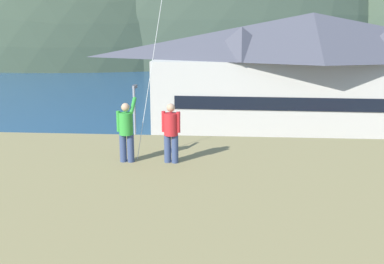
{
  "coord_description": "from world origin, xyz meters",
  "views": [
    {
      "loc": [
        2.76,
        -20.23,
        10.74
      ],
      "look_at": [
        0.53,
        9.0,
        3.71
      ],
      "focal_mm": 43.13,
      "sensor_mm": 36.0,
      "label": 1
    }
  ],
  "objects_px": {
    "harbor_lodge": "(310,75)",
    "parked_car_back_row_right": "(211,225)",
    "parked_car_mid_row_far": "(46,223)",
    "parking_light_pole": "(135,124)",
    "moored_boat_wharfside": "(186,106)",
    "person_kite_flyer": "(126,130)",
    "person_companion": "(171,131)",
    "parked_car_corner_spot": "(165,183)",
    "parked_car_back_row_left": "(293,181)",
    "parked_car_lone_by_shed": "(69,181)",
    "parked_car_front_row_end": "(323,224)",
    "wharf_dock": "(216,111)"
  },
  "relations": [
    {
      "from": "moored_boat_wharfside",
      "to": "person_kite_flyer",
      "type": "relative_size",
      "value": 4.64
    },
    {
      "from": "parked_car_corner_spot",
      "to": "person_companion",
      "type": "relative_size",
      "value": 2.42
    },
    {
      "from": "parked_car_back_row_left",
      "to": "parked_car_corner_spot",
      "type": "xyz_separation_m",
      "value": [
        -7.89,
        -0.9,
        0.0
      ]
    },
    {
      "from": "wharf_dock",
      "to": "parked_car_mid_row_far",
      "type": "xyz_separation_m",
      "value": [
        -7.59,
        -33.64,
        0.71
      ]
    },
    {
      "from": "moored_boat_wharfside",
      "to": "parked_car_corner_spot",
      "type": "height_order",
      "value": "moored_boat_wharfside"
    },
    {
      "from": "parking_light_pole",
      "to": "parked_car_back_row_left",
      "type": "bearing_deg",
      "value": -16.95
    },
    {
      "from": "harbor_lodge",
      "to": "parked_car_back_row_left",
      "type": "xyz_separation_m",
      "value": [
        -3.28,
        -14.74,
        -5.03
      ]
    },
    {
      "from": "parked_car_mid_row_far",
      "to": "parking_light_pole",
      "type": "xyz_separation_m",
      "value": [
        2.46,
        10.33,
        2.77
      ]
    },
    {
      "from": "moored_boat_wharfside",
      "to": "parked_car_back_row_left",
      "type": "distance_m",
      "value": 28.99
    },
    {
      "from": "parked_car_back_row_left",
      "to": "parking_light_pole",
      "type": "height_order",
      "value": "parking_light_pole"
    },
    {
      "from": "harbor_lodge",
      "to": "parked_car_mid_row_far",
      "type": "distance_m",
      "value": 27.71
    },
    {
      "from": "parked_car_back_row_left",
      "to": "parked_car_lone_by_shed",
      "type": "height_order",
      "value": "same"
    },
    {
      "from": "moored_boat_wharfside",
      "to": "parked_car_back_row_left",
      "type": "xyz_separation_m",
      "value": [
        9.1,
        -27.52,
        0.34
      ]
    },
    {
      "from": "harbor_lodge",
      "to": "parked_car_back_row_right",
      "type": "height_order",
      "value": "harbor_lodge"
    },
    {
      "from": "moored_boat_wharfside",
      "to": "person_kite_flyer",
      "type": "height_order",
      "value": "person_kite_flyer"
    },
    {
      "from": "wharf_dock",
      "to": "person_companion",
      "type": "distance_m",
      "value": 41.98
    },
    {
      "from": "parked_car_corner_spot",
      "to": "parked_car_back_row_right",
      "type": "distance_m",
      "value": 6.54
    },
    {
      "from": "person_kite_flyer",
      "to": "person_companion",
      "type": "height_order",
      "value": "person_kite_flyer"
    },
    {
      "from": "parked_car_corner_spot",
      "to": "parked_car_front_row_end",
      "type": "bearing_deg",
      "value": -32.09
    },
    {
      "from": "parked_car_front_row_end",
      "to": "parked_car_mid_row_far",
      "type": "height_order",
      "value": "same"
    },
    {
      "from": "parking_light_pole",
      "to": "wharf_dock",
      "type": "bearing_deg",
      "value": 77.59
    },
    {
      "from": "parked_car_front_row_end",
      "to": "parked_car_back_row_right",
      "type": "relative_size",
      "value": 0.99
    },
    {
      "from": "wharf_dock",
      "to": "parked_car_lone_by_shed",
      "type": "relative_size",
      "value": 2.87
    },
    {
      "from": "moored_boat_wharfside",
      "to": "parked_car_back_row_left",
      "type": "relative_size",
      "value": 1.99
    },
    {
      "from": "person_kite_flyer",
      "to": "wharf_dock",
      "type": "bearing_deg",
      "value": 87.66
    },
    {
      "from": "harbor_lodge",
      "to": "parked_car_front_row_end",
      "type": "relative_size",
      "value": 6.99
    },
    {
      "from": "parked_car_back_row_left",
      "to": "person_kite_flyer",
      "type": "distance_m",
      "value": 17.73
    },
    {
      "from": "harbor_lodge",
      "to": "parked_car_front_row_end",
      "type": "height_order",
      "value": "harbor_lodge"
    },
    {
      "from": "parked_car_corner_spot",
      "to": "parked_car_back_row_right",
      "type": "relative_size",
      "value": 0.99
    },
    {
      "from": "wharf_dock",
      "to": "parking_light_pole",
      "type": "distance_m",
      "value": 24.12
    },
    {
      "from": "parked_car_back_row_right",
      "to": "person_companion",
      "type": "xyz_separation_m",
      "value": [
        -0.91,
        -8.11,
        6.62
      ]
    },
    {
      "from": "parked_car_front_row_end",
      "to": "person_kite_flyer",
      "type": "xyz_separation_m",
      "value": [
        -7.7,
        -8.59,
        6.63
      ]
    },
    {
      "from": "harbor_lodge",
      "to": "parked_car_back_row_left",
      "type": "height_order",
      "value": "harbor_lodge"
    },
    {
      "from": "harbor_lodge",
      "to": "parked_car_corner_spot",
      "type": "xyz_separation_m",
      "value": [
        -11.17,
        -15.64,
        -5.03
      ]
    },
    {
      "from": "parked_car_back_row_left",
      "to": "parked_car_corner_spot",
      "type": "relative_size",
      "value": 1.02
    },
    {
      "from": "parking_light_pole",
      "to": "parked_car_back_row_right",
      "type": "bearing_deg",
      "value": -60.35
    },
    {
      "from": "harbor_lodge",
      "to": "parked_car_back_row_right",
      "type": "distance_m",
      "value": 23.49
    },
    {
      "from": "parking_light_pole",
      "to": "person_kite_flyer",
      "type": "bearing_deg",
      "value": -79.22
    },
    {
      "from": "moored_boat_wharfside",
      "to": "person_companion",
      "type": "distance_m",
      "value": 43.04
    },
    {
      "from": "parked_car_lone_by_shed",
      "to": "parking_light_pole",
      "type": "bearing_deg",
      "value": 51.36
    },
    {
      "from": "person_kite_flyer",
      "to": "person_companion",
      "type": "xyz_separation_m",
      "value": [
        1.3,
        0.02,
        -0.02
      ]
    },
    {
      "from": "parked_car_lone_by_shed",
      "to": "parked_car_front_row_end",
      "type": "bearing_deg",
      "value": -19.65
    },
    {
      "from": "wharf_dock",
      "to": "parked_car_back_row_right",
      "type": "bearing_deg",
      "value": -89.12
    },
    {
      "from": "moored_boat_wharfside",
      "to": "parked_car_lone_by_shed",
      "type": "xyz_separation_m",
      "value": [
        -4.81,
        -28.57,
        0.34
      ]
    },
    {
      "from": "person_companion",
      "to": "parked_car_mid_row_far",
      "type": "bearing_deg",
      "value": 133.11
    },
    {
      "from": "parked_car_lone_by_shed",
      "to": "moored_boat_wharfside",
      "type": "bearing_deg",
      "value": 80.44
    },
    {
      "from": "moored_boat_wharfside",
      "to": "parking_light_pole",
      "type": "height_order",
      "value": "parking_light_pole"
    },
    {
      "from": "parked_car_corner_spot",
      "to": "person_companion",
      "type": "bearing_deg",
      "value": -81.36
    },
    {
      "from": "moored_boat_wharfside",
      "to": "parked_car_lone_by_shed",
      "type": "distance_m",
      "value": 28.98
    },
    {
      "from": "parked_car_lone_by_shed",
      "to": "harbor_lodge",
      "type": "bearing_deg",
      "value": 42.56
    }
  ]
}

